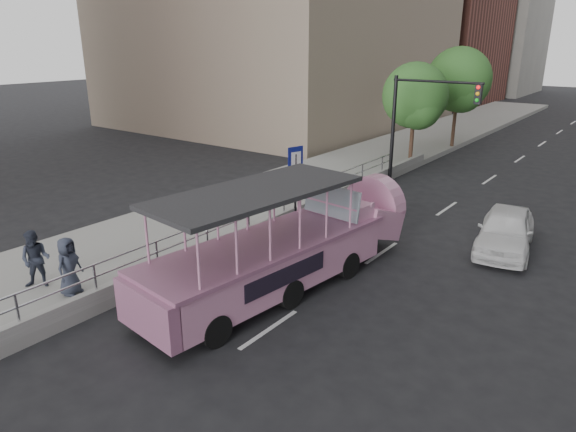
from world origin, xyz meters
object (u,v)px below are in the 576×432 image
object	(u,v)px
duck_boat	(290,246)
pedestrian_far	(69,266)
parking_sign	(295,177)
street_tree_far	(460,82)
car	(506,230)
traffic_signal	(417,114)
street_tree_near	(416,98)
pedestrian_mid	(36,259)

from	to	relation	value
duck_boat	pedestrian_far	bearing A→B (deg)	-131.04
duck_boat	parking_sign	xyz separation A→B (m)	(-2.87, 4.18, 0.73)
street_tree_far	parking_sign	bearing A→B (deg)	-89.66
car	traffic_signal	distance (m)	8.70
pedestrian_far	street_tree_far	world-z (taller)	street_tree_far
pedestrian_far	traffic_signal	xyz separation A→B (m)	(2.36, 16.64, 2.40)
traffic_signal	car	bearing A→B (deg)	-44.42
pedestrian_far	street_tree_near	size ratio (longest dim) A/B	0.28
street_tree_far	car	bearing A→B (deg)	-64.40
traffic_signal	street_tree_far	world-z (taller)	street_tree_far
parking_sign	pedestrian_far	bearing A→B (deg)	-97.01
parking_sign	street_tree_near	bearing A→B (deg)	91.53
pedestrian_mid	parking_sign	world-z (taller)	parking_sign
car	street_tree_far	world-z (taller)	street_tree_far
duck_boat	car	size ratio (longest dim) A/B	2.28
pedestrian_mid	street_tree_far	distance (m)	26.65
pedestrian_mid	traffic_signal	size ratio (longest dim) A/B	0.31
duck_boat	pedestrian_mid	bearing A→B (deg)	-136.22
parking_sign	street_tree_near	xyz separation A→B (m)	(-0.30, 11.36, 1.94)
pedestrian_mid	street_tree_near	bearing A→B (deg)	43.94
car	parking_sign	world-z (taller)	parking_sign
traffic_signal	street_tree_far	distance (m)	9.57
traffic_signal	street_tree_near	world-z (taller)	street_tree_near
traffic_signal	street_tree_far	size ratio (longest dim) A/B	0.81
duck_boat	parking_sign	bearing A→B (deg)	124.45
parking_sign	street_tree_far	size ratio (longest dim) A/B	0.47
street_tree_near	street_tree_far	size ratio (longest dim) A/B	0.89
car	street_tree_far	bearing A→B (deg)	105.90
duck_boat	traffic_signal	xyz separation A→B (m)	(-1.58, 12.11, 2.34)
car	pedestrian_far	bearing A→B (deg)	-136.89
traffic_signal	street_tree_near	distance (m)	3.80
car	street_tree_near	size ratio (longest dim) A/B	0.73
pedestrian_mid	parking_sign	size ratio (longest dim) A/B	0.54
car	street_tree_near	world-z (taller)	street_tree_near
street_tree_near	street_tree_far	xyz separation A→B (m)	(0.20, 6.00, 0.49)
car	street_tree_far	xyz separation A→B (m)	(-7.28, 15.20, 3.59)
pedestrian_far	pedestrian_mid	bearing A→B (deg)	87.68
pedestrian_mid	pedestrian_far	bearing A→B (deg)	-25.36
car	street_tree_near	bearing A→B (deg)	119.43
pedestrian_far	traffic_signal	bearing A→B (deg)	-25.87
traffic_signal	street_tree_near	size ratio (longest dim) A/B	0.91
street_tree_near	pedestrian_far	bearing A→B (deg)	-92.19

